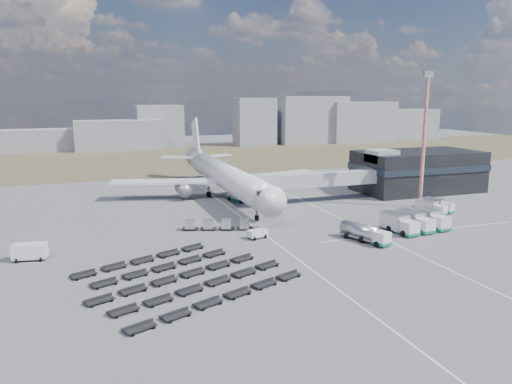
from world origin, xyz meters
name	(u,v)px	position (x,y,z in m)	size (l,w,h in m)	color
ground	(274,233)	(0.00, 0.00, 0.00)	(420.00, 420.00, 0.00)	#565659
grass_strip	(168,158)	(0.00, 110.00, 0.01)	(420.00, 90.00, 0.01)	#443F29
lane_markings	(317,224)	(9.77, 3.00, 0.01)	(47.12, 110.00, 0.01)	silver
terminal	(417,170)	(47.77, 23.96, 5.25)	(30.40, 16.40, 11.00)	black
jet_bridge	(307,181)	(15.90, 20.42, 5.05)	(30.30, 3.80, 7.05)	#939399
airliner	(223,175)	(0.00, 32.38, 5.29)	(51.59, 64.53, 17.62)	silver
skyline	(193,127)	(18.12, 148.53, 8.98)	(310.37, 26.75, 22.98)	gray
fuel_tanker	(365,233)	(12.08, -10.04, 1.45)	(5.27, 9.21, 2.90)	silver
pushback_tug	(257,234)	(-4.00, -2.35, 0.73)	(3.22, 1.81, 1.46)	silver
utility_van	(30,252)	(-39.10, -1.93, 1.24)	(4.72, 2.14, 2.49)	silver
catering_truck	(238,195)	(2.06, 27.31, 1.37)	(4.14, 6.30, 2.68)	silver
service_trucks_near	(415,221)	(24.31, -6.85, 1.65)	(10.91, 8.81, 3.04)	silver
service_trucks_far	(434,206)	(36.38, 2.87, 1.36)	(7.26, 7.79, 2.51)	silver
uld_row	(217,224)	(-8.98, 4.96, 1.03)	(12.29, 5.45, 1.72)	black
baggage_dollies	(180,277)	(-19.91, -17.21, 0.40)	(30.31, 28.15, 0.80)	black
floodlight_mast	(424,141)	(36.96, 8.25, 14.30)	(2.72, 2.20, 28.53)	red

